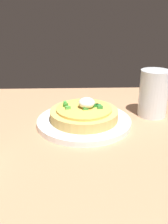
# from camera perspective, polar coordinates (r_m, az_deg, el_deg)

# --- Properties ---
(dining_table) EXTENTS (1.18, 0.73, 0.03)m
(dining_table) POSITION_cam_1_polar(r_m,az_deg,el_deg) (0.63, -0.62, -5.73)
(dining_table) COLOR tan
(dining_table) RESTS_ON ground
(plate) EXTENTS (0.24, 0.24, 0.01)m
(plate) POSITION_cam_1_polar(r_m,az_deg,el_deg) (0.66, 0.00, -2.18)
(plate) COLOR white
(plate) RESTS_ON dining_table
(pizza) EXTENTS (0.18, 0.18, 0.06)m
(pizza) POSITION_cam_1_polar(r_m,az_deg,el_deg) (0.65, 0.03, -0.28)
(pizza) COLOR tan
(pizza) RESTS_ON plate
(cup_far) EXTENTS (0.08, 0.08, 0.13)m
(cup_far) POSITION_cam_1_polar(r_m,az_deg,el_deg) (0.73, 15.29, 3.47)
(cup_far) COLOR silver
(cup_far) RESTS_ON dining_table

